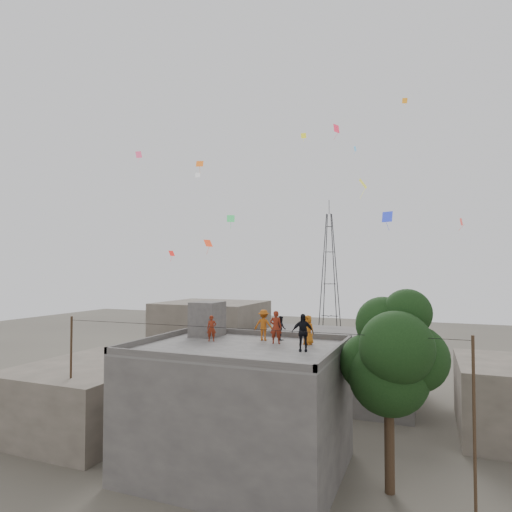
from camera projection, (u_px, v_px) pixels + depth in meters
The scene contains 17 objects.
ground at pixel (238, 470), 21.30m from camera, with size 140.00×140.00×0.00m, color #3F3A33.
main_building at pixel (239, 408), 21.41m from camera, with size 10.00×8.00×6.10m.
parapet at pixel (239, 344), 21.52m from camera, with size 10.00×8.00×0.30m.
stair_head_box at pixel (207, 319), 25.16m from camera, with size 1.60×1.80×2.00m, color #494644.
neighbor_west at pixel (95, 395), 27.34m from camera, with size 8.00×10.00×4.00m, color #564E44.
neighbor_north at pixel (335, 365), 33.62m from camera, with size 12.00×9.00×5.00m, color #494644.
neighbor_northwest at pixel (212, 339), 39.99m from camera, with size 9.00×8.00×7.00m, color #564E44.
tree at pixel (393, 355), 19.32m from camera, with size 4.90×4.60×9.10m.
utility_line at pixel (237, 400), 20.09m from camera, with size 20.12×0.62×7.40m.
transmission_tower at pixel (329, 277), 60.19m from camera, with size 2.97×2.97×20.01m.
person_red_adult at pixel (276, 327), 22.49m from camera, with size 0.63×0.41×1.72m, color maroon.
person_orange_child at pixel (308, 330), 22.23m from camera, with size 0.74×0.48×1.52m, color #C26516.
person_dark_child at pixel (281, 328), 23.67m from camera, with size 0.64×0.50×1.32m, color black.
person_dark_adult at pixel (303, 332), 20.35m from camera, with size 1.04×0.43×1.78m, color black.
person_orange_adult at pixel (264, 325), 23.52m from camera, with size 1.09×0.63×1.69m, color #A95213.
person_red_child at pixel (212, 328), 23.25m from camera, with size 0.51×0.33×1.40m, color maroon.
kites at pixel (291, 184), 27.78m from camera, with size 21.65×13.31×12.16m.
Camera 1 is at (8.91, -19.77, 9.92)m, focal length 30.00 mm.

